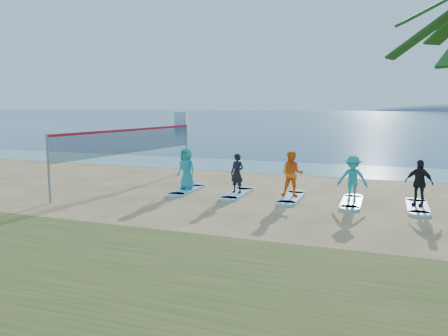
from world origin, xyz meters
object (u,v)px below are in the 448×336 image
(volleyball_net, at_px, (131,141))
(surfboard_2, at_px, (292,198))
(surfboard_4, at_px, (417,207))
(student_1, at_px, (237,173))
(student_2, at_px, (292,174))
(student_3, at_px, (353,178))
(student_4, at_px, (419,183))
(surfboard_3, at_px, (352,202))
(surfboard_0, at_px, (187,190))
(surfboard_1, at_px, (237,194))
(student_0, at_px, (187,169))
(boat_offshore_a, at_px, (181,123))

(volleyball_net, xyz_separation_m, surfboard_2, (7.40, -0.74, -1.86))
(surfboard_4, bearing_deg, student_1, 180.00)
(student_2, xyz_separation_m, student_3, (2.17, 0.00, -0.04))
(volleyball_net, bearing_deg, student_4, -3.60)
(surfboard_3, height_order, student_3, student_3)
(surfboard_3, bearing_deg, student_1, 180.00)
(surfboard_4, bearing_deg, student_2, 180.00)
(surfboard_0, xyz_separation_m, surfboard_4, (8.70, 0.00, 0.00))
(student_2, distance_m, surfboard_3, 2.35)
(student_1, relative_size, surfboard_2, 0.70)
(surfboard_1, relative_size, surfboard_4, 1.00)
(volleyball_net, xyz_separation_m, student_1, (5.23, -0.74, -1.04))
(surfboard_3, bearing_deg, surfboard_2, 180.00)
(student_2, xyz_separation_m, surfboard_3, (2.17, 0.00, -0.90))
(student_0, distance_m, surfboard_3, 6.58)
(boat_offshore_a, height_order, surfboard_2, boat_offshore_a)
(student_2, bearing_deg, surfboard_2, 0.00)
(surfboard_2, distance_m, student_4, 4.43)
(surfboard_0, height_order, student_0, student_0)
(student_1, height_order, surfboard_3, student_1)
(student_3, bearing_deg, student_1, -177.65)
(surfboard_0, height_order, surfboard_3, same)
(volleyball_net, xyz_separation_m, student_0, (3.05, -0.74, -0.97))
(surfboard_1, bearing_deg, surfboard_0, 180.00)
(surfboard_4, bearing_deg, boat_offshore_a, 121.78)
(surfboard_0, xyz_separation_m, student_2, (4.35, 0.00, 0.90))
(student_3, xyz_separation_m, student_4, (2.17, 0.00, -0.02))
(surfboard_1, xyz_separation_m, student_1, (0.00, 0.00, 0.82))
(student_1, bearing_deg, surfboard_1, 0.00)
(surfboard_1, height_order, student_3, student_3)
(student_3, bearing_deg, student_2, -177.65)
(surfboard_0, bearing_deg, student_3, 0.00)
(student_0, relative_size, student_1, 1.09)
(surfboard_4, bearing_deg, volleyball_net, 176.40)
(surfboard_4, bearing_deg, student_4, 0.00)
(surfboard_2, distance_m, surfboard_3, 2.17)
(student_0, height_order, student_2, student_2)
(volleyball_net, relative_size, surfboard_0, 4.09)
(volleyball_net, distance_m, surfboard_0, 3.65)
(surfboard_3, bearing_deg, student_0, 180.00)
(surfboard_2, height_order, surfboard_3, same)
(volleyball_net, height_order, student_2, volleyball_net)
(volleyball_net, distance_m, student_3, 9.65)
(boat_offshore_a, bearing_deg, student_2, -84.65)
(boat_offshore_a, bearing_deg, surfboard_0, -87.66)
(surfboard_1, height_order, surfboard_4, same)
(boat_offshore_a, xyz_separation_m, student_0, (31.77, -65.32, 0.93))
(student_0, bearing_deg, boat_offshore_a, 133.36)
(student_2, bearing_deg, boat_offshore_a, 112.19)
(boat_offshore_a, bearing_deg, surfboard_1, -86.13)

